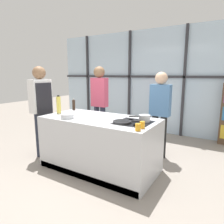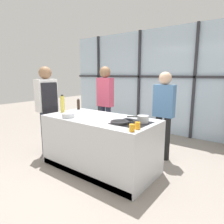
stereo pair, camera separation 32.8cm
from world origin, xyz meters
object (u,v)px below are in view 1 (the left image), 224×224
(chef, at_px, (41,105))
(white_plate, at_px, (86,113))
(saucepan, at_px, (144,118))
(pepper_grinder, at_px, (74,105))
(spectator_center_left, at_px, (160,109))
(juice_glass_far, at_px, (142,125))
(frying_pan, at_px, (123,122))
(spectator_far_left, at_px, (100,99))
(oil_bottle, at_px, (59,105))
(juice_glass_near, at_px, (138,127))
(mixing_bowl, at_px, (67,116))

(chef, relative_size, white_plate, 7.55)
(saucepan, bearing_deg, pepper_grinder, 171.95)
(chef, bearing_deg, spectator_center_left, 119.08)
(saucepan, bearing_deg, juice_glass_far, -71.84)
(frying_pan, height_order, white_plate, frying_pan)
(chef, xyz_separation_m, spectator_far_left, (0.60, 1.11, 0.04))
(spectator_center_left, relative_size, white_plate, 7.10)
(spectator_center_left, bearing_deg, oil_bottle, 34.47)
(juice_glass_near, bearing_deg, pepper_grinder, 157.31)
(spectator_far_left, xyz_separation_m, juice_glass_near, (1.57, -1.39, -0.11))
(spectator_center_left, bearing_deg, juice_glass_near, 96.83)
(spectator_far_left, bearing_deg, oil_bottle, 81.21)
(spectator_far_left, height_order, saucepan, spectator_far_left)
(mixing_bowl, bearing_deg, white_plate, 90.51)
(pepper_grinder, bearing_deg, mixing_bowl, -55.43)
(spectator_center_left, xyz_separation_m, pepper_grinder, (-1.58, -0.66, 0.04))
(chef, distance_m, spectator_center_left, 2.29)
(oil_bottle, xyz_separation_m, juice_glass_near, (1.73, -0.31, -0.11))
(spectator_center_left, height_order, oil_bottle, spectator_center_left)
(saucepan, bearing_deg, mixing_bowl, -159.56)
(spectator_center_left, bearing_deg, mixing_bowl, 49.82)
(juice_glass_far, bearing_deg, spectator_center_left, 97.59)
(spectator_center_left, xyz_separation_m, frying_pan, (-0.19, -1.13, -0.05))
(frying_pan, xyz_separation_m, juice_glass_far, (0.36, -0.12, 0.03))
(saucepan, distance_m, pepper_grinder, 1.64)
(spectator_far_left, xyz_separation_m, spectator_center_left, (1.40, 0.00, -0.09))
(saucepan, relative_size, mixing_bowl, 1.38)
(frying_pan, height_order, mixing_bowl, mixing_bowl)
(spectator_far_left, bearing_deg, frying_pan, 136.86)
(spectator_far_left, height_order, frying_pan, spectator_far_left)
(chef, height_order, mixing_bowl, chef)
(chef, bearing_deg, saucepan, 96.19)
(spectator_far_left, xyz_separation_m, frying_pan, (1.21, -1.13, -0.14))
(spectator_center_left, distance_m, oil_bottle, 1.90)
(chef, height_order, juice_glass_near, chef)
(spectator_far_left, relative_size, pepper_grinder, 7.57)
(white_plate, bearing_deg, spectator_far_left, 108.15)
(juice_glass_near, bearing_deg, spectator_center_left, 96.83)
(pepper_grinder, bearing_deg, frying_pan, -18.85)
(saucepan, height_order, white_plate, saucepan)
(chef, height_order, frying_pan, chef)
(saucepan, bearing_deg, spectator_center_left, 93.13)
(white_plate, xyz_separation_m, oil_bottle, (-0.44, -0.23, 0.15))
(white_plate, relative_size, mixing_bowl, 1.08)
(juice_glass_near, distance_m, juice_glass_far, 0.14)
(spectator_center_left, height_order, pepper_grinder, spectator_center_left)
(saucepan, height_order, juice_glass_far, saucepan)
(spectator_center_left, height_order, white_plate, spectator_center_left)
(spectator_far_left, bearing_deg, juice_glass_near, 138.45)
(mixing_bowl, bearing_deg, spectator_far_left, 102.01)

